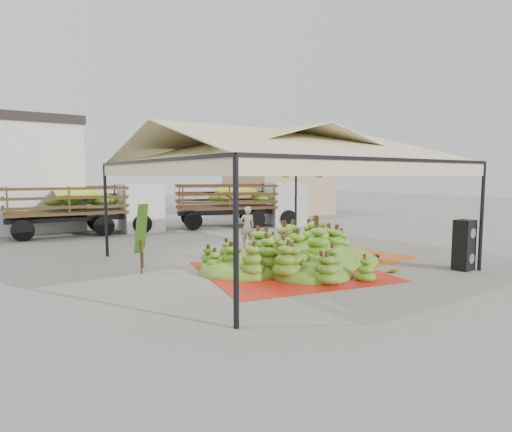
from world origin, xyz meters
TOP-DOWN VIEW (x-y plane):
  - ground at (0.00, 0.00)m, footprint 90.00×90.00m
  - canopy_tent at (0.00, 0.00)m, footprint 8.10×8.10m
  - building_tan at (10.00, 13.00)m, footprint 6.30×5.30m
  - tarp_left at (-0.46, -1.10)m, footprint 5.44×5.27m
  - tarp_right at (1.92, 0.06)m, footprint 4.74×4.92m
  - banana_heap at (0.19, -0.73)m, footprint 6.40×5.49m
  - hand_yellow_a at (0.13, -2.50)m, footprint 0.52×0.44m
  - hand_yellow_b at (1.66, -2.87)m, footprint 0.49×0.44m
  - hand_red_a at (1.91, -0.88)m, footprint 0.55×0.53m
  - hand_red_b at (2.79, -1.29)m, footprint 0.60×0.56m
  - hand_green at (0.40, -2.02)m, footprint 0.60×0.56m
  - hanging_bunches at (1.82, 1.04)m, footprint 1.74×0.24m
  - speaker_stack at (3.70, -3.70)m, footprint 0.54×0.48m
  - banana_leaves at (-3.70, 1.27)m, footprint 0.96×1.36m
  - vendor at (0.77, 2.90)m, footprint 0.64×0.52m
  - truck_left at (-2.95, 9.93)m, footprint 6.73×2.89m
  - truck_right at (4.37, 8.43)m, footprint 6.96×4.40m

SIDE VIEW (x-z plane):
  - ground at x=0.00m, z-range 0.00..0.00m
  - banana_leaves at x=-3.70m, z-range -1.85..1.85m
  - tarp_right at x=1.92m, z-range 0.00..0.01m
  - tarp_left at x=-0.46m, z-range 0.00..0.01m
  - hand_yellow_b at x=1.66m, z-range 0.00..0.19m
  - hand_red_a at x=1.91m, z-range 0.00..0.19m
  - hand_green at x=0.40m, z-range 0.00..0.21m
  - hand_red_b at x=2.79m, z-range 0.00..0.22m
  - hand_yellow_a at x=0.13m, z-range 0.00..0.22m
  - banana_heap at x=0.19m, z-range 0.00..1.26m
  - speaker_stack at x=3.70m, z-range 0.00..1.41m
  - vendor at x=0.77m, z-range 0.00..1.51m
  - truck_left at x=-2.95m, z-range 0.26..2.50m
  - truck_right at x=4.37m, z-range 0.26..2.53m
  - building_tan at x=10.00m, z-range 0.02..4.12m
  - hanging_bunches at x=1.82m, z-range 2.52..2.72m
  - canopy_tent at x=0.00m, z-range 1.30..5.30m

